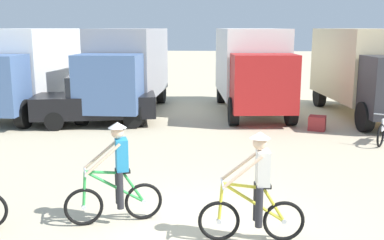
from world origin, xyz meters
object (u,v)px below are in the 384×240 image
Objects in this scene: box_truck_grey_hauler at (127,66)px; supply_crate at (317,123)px; box_truck_white_box at (251,66)px; box_truck_avon_van at (26,67)px; cyclist_near_camera at (256,191)px; cyclist_cowboy_hat at (117,177)px; box_truck_tan_camper at (366,68)px; sedan_parked at (96,100)px.

box_truck_grey_hauler is 7.83m from supply_crate.
box_truck_white_box is at bearing 4.94° from box_truck_grey_hauler.
box_truck_avon_van is 3.72× the size of cyclist_near_camera.
cyclist_cowboy_hat is at bearing 166.65° from cyclist_near_camera.
box_truck_white_box is at bearing 87.43° from cyclist_near_camera.
box_truck_tan_camper reaches higher than cyclist_near_camera.
box_truck_grey_hauler is at bearing 111.54° from cyclist_near_camera.
sedan_parked is at bearing -102.27° from box_truck_grey_hauler.
box_truck_white_box reaches higher than supply_crate.
supply_crate is (7.64, -0.33, -0.64)m from sedan_parked.
cyclist_near_camera is at bearing -92.57° from box_truck_white_box.
box_truck_tan_camper is 12.17m from cyclist_near_camera.
cyclist_near_camera reaches higher than sedan_parked.
cyclist_near_camera is at bearing -13.35° from cyclist_cowboy_hat.
box_truck_avon_van and box_truck_tan_camper have the same top height.
cyclist_near_camera is 8.81m from supply_crate.
box_truck_avon_van and box_truck_white_box have the same top height.
box_truck_avon_van reaches higher than supply_crate.
box_truck_grey_hauler is 12.25m from cyclist_near_camera.
box_truck_white_box is 1.55× the size of sedan_parked.
sedan_parked is 2.45× the size of cyclist_near_camera.
cyclist_cowboy_hat and cyclist_near_camera have the same top height.
cyclist_cowboy_hat reaches higher than sedan_parked.
box_truck_white_box is 11.84m from cyclist_near_camera.
box_truck_tan_camper is at bearing -8.86° from box_truck_white_box.
box_truck_avon_van is at bearing 149.11° from sedan_parked.
box_truck_white_box is 6.44m from sedan_parked.
sedan_parked is at bearing -151.34° from box_truck_white_box.
supply_crate is at bearing -2.50° from sedan_parked.
cyclist_cowboy_hat is at bearing -71.96° from sedan_parked.
box_truck_white_box is 3.82× the size of cyclist_cowboy_hat.
box_truck_white_box reaches higher than sedan_parked.
box_truck_avon_van reaches higher than cyclist_near_camera.
box_truck_avon_van is 1.00× the size of box_truck_grey_hauler.
box_truck_grey_hauler is at bearing -175.06° from box_truck_white_box.
cyclist_cowboy_hat is at bearing -104.59° from box_truck_white_box.
sedan_parked is at bearing 108.04° from cyclist_cowboy_hat.
supply_crate is (7.07, -2.95, -1.63)m from box_truck_grey_hauler.
box_truck_white_box is 4.28m from supply_crate.
box_truck_avon_van is 8.99m from box_truck_white_box.
sedan_parked is at bearing 120.03° from cyclist_near_camera.
sedan_parked is (-9.89, -2.38, -0.99)m from box_truck_tan_camper.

